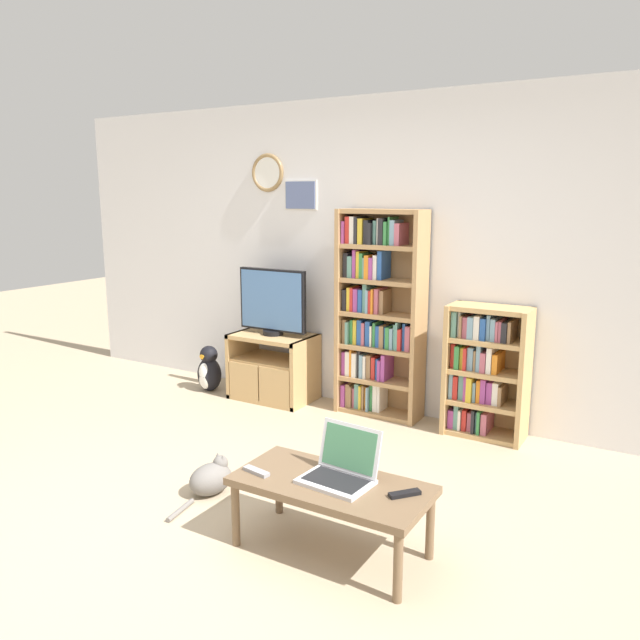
% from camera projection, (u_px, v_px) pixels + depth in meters
% --- Properties ---
extents(ground_plane, '(18.00, 18.00, 0.00)m').
position_uv_depth(ground_plane, '(197.00, 524.00, 3.49)').
color(ground_plane, tan).
extents(wall_back, '(6.66, 0.09, 2.60)m').
position_uv_depth(wall_back, '(378.00, 257.00, 5.20)').
color(wall_back, silver).
rests_on(wall_back, ground_plane).
extents(tv_stand, '(0.73, 0.47, 0.59)m').
position_uv_depth(tv_stand, '(273.00, 367.00, 5.59)').
color(tv_stand, tan).
rests_on(tv_stand, ground_plane).
extents(television, '(0.67, 0.18, 0.59)m').
position_uv_depth(television, '(272.00, 302.00, 5.47)').
color(television, black).
rests_on(television, tv_stand).
extents(bookshelf_tall, '(0.71, 0.27, 1.70)m').
position_uv_depth(bookshelf_tall, '(376.00, 314.00, 5.11)').
color(bookshelf_tall, tan).
rests_on(bookshelf_tall, ground_plane).
extents(bookshelf_short, '(0.60, 0.31, 1.00)m').
position_uv_depth(bookshelf_short, '(483.00, 370.00, 4.71)').
color(bookshelf_short, tan).
rests_on(bookshelf_short, ground_plane).
extents(coffee_table, '(1.00, 0.48, 0.39)m').
position_uv_depth(coffee_table, '(331.00, 490.00, 3.16)').
color(coffee_table, brown).
rests_on(coffee_table, ground_plane).
extents(laptop, '(0.37, 0.32, 0.27)m').
position_uv_depth(laptop, '(341.00, 468.00, 3.16)').
color(laptop, silver).
rests_on(laptop, coffee_table).
extents(remote_near_laptop, '(0.17, 0.07, 0.02)m').
position_uv_depth(remote_near_laptop, '(256.00, 471.00, 3.24)').
color(remote_near_laptop, '#99999E').
rests_on(remote_near_laptop, coffee_table).
extents(remote_far_from_laptop, '(0.14, 0.15, 0.02)m').
position_uv_depth(remote_far_from_laptop, '(405.00, 494.00, 3.00)').
color(remote_far_from_laptop, black).
rests_on(remote_far_from_laptop, coffee_table).
extents(cat, '(0.26, 0.56, 0.24)m').
position_uv_depth(cat, '(212.00, 478.00, 3.83)').
color(cat, slate).
rests_on(cat, ground_plane).
extents(penguin_figurine, '(0.23, 0.21, 0.43)m').
position_uv_depth(penguin_figurine, '(209.00, 371.00, 5.83)').
color(penguin_figurine, black).
rests_on(penguin_figurine, ground_plane).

